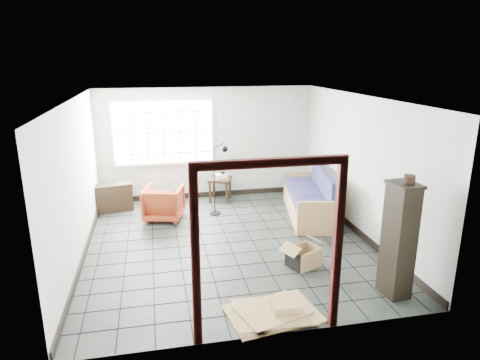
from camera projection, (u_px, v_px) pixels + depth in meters
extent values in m
plane|color=black|center=(228.00, 243.00, 7.79)|extent=(5.50, 5.50, 0.00)
cube|color=#A5AAA3|center=(207.00, 144.00, 10.01)|extent=(5.00, 0.02, 2.60)
cube|color=#A5AAA3|center=(270.00, 237.00, 4.84)|extent=(5.00, 0.02, 2.60)
cube|color=#A5AAA3|center=(76.00, 182.00, 6.94)|extent=(0.02, 5.50, 2.60)
cube|color=#A5AAA3|center=(361.00, 167.00, 7.91)|extent=(0.02, 5.50, 2.60)
cube|color=white|center=(227.00, 98.00, 7.06)|extent=(5.00, 5.50, 0.02)
cube|color=black|center=(208.00, 194.00, 10.34)|extent=(4.95, 0.03, 0.12)
cube|color=black|center=(85.00, 252.00, 7.29)|extent=(0.03, 5.45, 0.12)
cube|color=black|center=(355.00, 229.00, 8.25)|extent=(0.03, 5.45, 0.12)
cube|color=silver|center=(163.00, 133.00, 9.70)|extent=(2.32, 0.06, 1.52)
cube|color=white|center=(163.00, 133.00, 9.66)|extent=(2.20, 0.02, 1.40)
cube|color=#3B0F0D|center=(196.00, 262.00, 4.79)|extent=(0.10, 0.08, 2.10)
cube|color=#3B0F0D|center=(337.00, 248.00, 5.12)|extent=(0.10, 0.08, 2.10)
cube|color=#3B0F0D|center=(271.00, 163.00, 4.65)|extent=(1.80, 0.08, 0.10)
cube|color=#9A6C45|center=(309.00, 207.00, 9.09)|extent=(1.23, 2.24, 0.38)
cube|color=#9A6C45|center=(319.00, 219.00, 8.00)|extent=(0.84, 0.22, 0.68)
cube|color=#9A6C45|center=(302.00, 185.00, 10.10)|extent=(0.84, 0.22, 0.68)
cube|color=#9A6C45|center=(328.00, 189.00, 8.99)|extent=(0.48, 2.10, 0.74)
cube|color=#1A1C42|center=(315.00, 205.00, 8.35)|extent=(0.88, 0.81, 0.17)
cube|color=#1A1C42|center=(331.00, 193.00, 8.28)|extent=(0.27, 0.69, 0.55)
cube|color=#1A1C42|center=(309.00, 194.00, 9.02)|extent=(0.88, 0.81, 0.17)
cube|color=#1A1C42|center=(324.00, 183.00, 8.95)|extent=(0.27, 0.69, 0.55)
cube|color=#1A1C42|center=(304.00, 185.00, 9.69)|extent=(0.88, 0.81, 0.17)
cube|color=#1A1C42|center=(318.00, 174.00, 9.62)|extent=(0.27, 0.69, 0.55)
imported|color=brown|center=(164.00, 201.00, 8.82)|extent=(0.91, 0.88, 0.78)
cube|color=black|center=(220.00, 179.00, 9.95)|extent=(0.64, 0.64, 0.06)
cube|color=black|center=(210.00, 192.00, 9.87)|extent=(0.06, 0.06, 0.49)
cube|color=black|center=(227.00, 193.00, 9.80)|extent=(0.06, 0.06, 0.49)
cube|color=black|center=(214.00, 187.00, 10.24)|extent=(0.06, 0.06, 0.49)
cube|color=black|center=(230.00, 188.00, 10.18)|extent=(0.06, 0.06, 0.49)
cylinder|color=black|center=(223.00, 175.00, 9.97)|extent=(0.12, 0.12, 0.14)
cylinder|color=black|center=(223.00, 170.00, 9.94)|extent=(0.03, 0.03, 0.10)
cone|color=beige|center=(222.00, 165.00, 9.90)|extent=(0.30, 0.30, 0.20)
cube|color=silver|center=(222.00, 176.00, 9.93)|extent=(0.28, 0.23, 0.10)
cylinder|color=black|center=(216.00, 177.00, 9.90)|extent=(0.02, 0.06, 0.06)
cylinder|color=black|center=(215.00, 213.00, 9.21)|extent=(0.28, 0.28, 0.03)
cylinder|color=black|center=(214.00, 181.00, 9.01)|extent=(0.03, 0.03, 1.45)
cylinder|color=black|center=(219.00, 145.00, 8.75)|extent=(0.25, 0.07, 0.13)
sphere|color=black|center=(225.00, 149.00, 8.73)|extent=(0.15, 0.15, 0.13)
cube|color=black|center=(114.00, 198.00, 9.30)|extent=(0.83, 0.47, 0.61)
cube|color=black|center=(114.00, 197.00, 9.30)|extent=(0.77, 0.42, 0.03)
cube|color=black|center=(399.00, 241.00, 5.88)|extent=(0.34, 0.44, 1.63)
cube|color=black|center=(405.00, 184.00, 5.66)|extent=(0.39, 0.48, 0.04)
cylinder|color=black|center=(410.00, 179.00, 5.61)|extent=(0.16, 0.16, 0.11)
cube|color=olive|center=(303.00, 265.00, 6.93)|extent=(0.56, 0.51, 0.02)
cube|color=black|center=(293.00, 260.00, 6.76)|extent=(0.16, 0.34, 0.31)
cube|color=olive|center=(314.00, 253.00, 7.01)|extent=(0.16, 0.34, 0.31)
cube|color=olive|center=(311.00, 261.00, 6.74)|extent=(0.43, 0.19, 0.31)
cube|color=olive|center=(296.00, 253.00, 7.03)|extent=(0.43, 0.19, 0.31)
cube|color=olive|center=(290.00, 249.00, 6.67)|extent=(0.30, 0.40, 0.13)
cube|color=olive|center=(317.00, 241.00, 6.99)|extent=(0.30, 0.40, 0.13)
cube|color=olive|center=(273.00, 314.00, 5.61)|extent=(1.28, 1.00, 0.02)
cube|color=olive|center=(273.00, 312.00, 5.61)|extent=(1.04, 0.79, 0.02)
cube|color=olive|center=(273.00, 310.00, 5.60)|extent=(1.03, 0.87, 0.02)
cube|color=olive|center=(285.00, 306.00, 5.58)|extent=(0.34, 0.27, 0.10)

